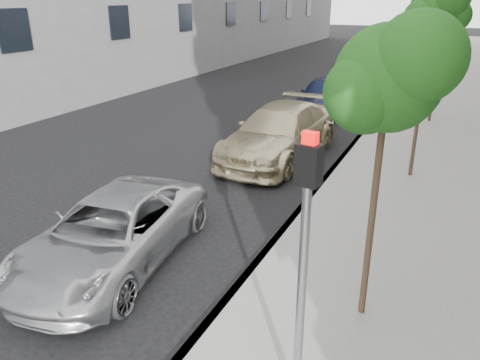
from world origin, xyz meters
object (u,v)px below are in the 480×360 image
Objects in this scene: sedan_black at (357,80)px; sedan_rear at (385,66)px; tree_mid at (434,11)px; signal_pole at (304,248)px; tree_near at (390,78)px; sedan_blue at (325,95)px; tree_far at (445,24)px; minivan at (112,232)px; suv at (279,133)px.

sedan_rear reaches higher than sedan_black.
tree_mid reaches higher than signal_pole.
tree_near reaches higher than sedan_black.
tree_near is 14.06m from sedan_blue.
tree_far is 5.17m from sedan_blue.
tree_near is at bearing -90.00° from tree_mid.
tree_mid is 1.12× the size of sedan_blue.
tree_near reaches higher than minivan.
sedan_black is at bearing 87.73° from sedan_blue.
tree_near reaches higher than sedan_rear.
tree_near is at bearing -70.41° from sedan_blue.
tree_near is 0.81× the size of suv.
sedan_rear is at bearing 101.31° from tree_mid.
signal_pole is at bearing -92.75° from tree_mid.
tree_near is at bearing -56.68° from suv.
tree_mid is 6.53m from tree_far.
tree_near is at bearing 88.17° from signal_pole.
tree_mid is at bearing -90.00° from tree_far.
tree_mid reaches higher than sedan_black.
tree_far is 11.11m from sedan_rear.
sedan_blue is at bearing -94.93° from sedan_black.
tree_mid is 8.60m from sedan_blue.
signal_pole is 20.33m from sedan_black.
sedan_rear is at bearing 108.15° from tree_far.
tree_far reaches higher than sedan_black.
minivan is 0.90× the size of sedan_rear.
tree_near is 0.95× the size of minivan.
sedan_blue reaches higher than minivan.
sedan_blue is 10.13m from sedan_rear.
sedan_blue is at bearing 113.84° from signal_pole.
signal_pole is 15.64m from sedan_blue.
tree_mid is at bearing -0.48° from suv.
tree_mid is at bearing -72.19° from sedan_black.
sedan_black is at bearing 80.91° from minivan.
signal_pole reaches higher than sedan_rear.
suv is at bearing 77.91° from minivan.
tree_near is 1.00× the size of tree_far.
tree_near is 18.62m from sedan_black.
tree_far reaches higher than sedan_rear.
minivan is (-4.52, -6.79, -3.68)m from tree_mid.
tree_far is 0.96× the size of minivan.
sedan_black is 0.80× the size of sedan_rear.
tree_near reaches higher than signal_pole.
suv is (-3.91, 6.75, -2.90)m from tree_near.
tree_mid is at bearing 49.20° from minivan.
signal_pole is 0.75× the size of sedan_blue.
tree_far is (-0.00, 13.00, 0.03)m from tree_near.
suv is (-3.50, 8.77, -1.41)m from signal_pole.
sedan_rear is at bearing 98.19° from tree_near.
suv is at bearing 176.28° from tree_mid.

